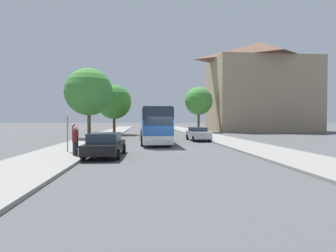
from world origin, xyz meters
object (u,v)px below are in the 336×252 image
pedestrian_walking_back (75,141)px  tree_left_far (114,102)px  bus_front (155,125)px  tree_right_near (199,101)px  parked_car_left_curb (105,144)px  parked_car_right_near (198,134)px  pedestrian_waiting_near (76,136)px  pedestrian_waiting_far (74,134)px  tree_left_near (89,92)px  bus_rear (150,122)px  bus_middle (151,122)px  bus_stop_sign (67,130)px

pedestrian_walking_back → tree_left_far: size_ratio=0.23×
bus_front → tree_right_near: tree_right_near is taller
parked_car_left_curb → parked_car_right_near: size_ratio=1.02×
pedestrian_waiting_near → pedestrian_walking_back: pedestrian_walking_back is taller
parked_car_left_curb → tree_left_far: (-2.09, 23.58, 4.13)m
pedestrian_walking_back → pedestrian_waiting_far: bearing=-71.8°
pedestrian_waiting_near → tree_left_near: tree_left_near is taller
bus_rear → pedestrian_waiting_far: bus_rear is taller
bus_rear → pedestrian_waiting_far: bearing=-99.6°
bus_front → parked_car_right_near: (4.73, 2.15, -1.02)m
pedestrian_waiting_near → tree_right_near: size_ratio=0.21×
parked_car_left_curb → pedestrian_walking_back: 1.74m
parked_car_left_curb → tree_left_far: tree_left_far is taller
pedestrian_waiting_far → tree_left_far: size_ratio=0.25×
pedestrian_waiting_far → pedestrian_walking_back: (1.55, -5.84, -0.07)m
tree_left_far → tree_right_near: bearing=21.8°
bus_rear → tree_left_far: size_ratio=1.53×
pedestrian_waiting_near → pedestrian_waiting_far: 1.03m
pedestrian_waiting_far → pedestrian_walking_back: size_ratio=1.08×
bus_rear → tree_left_near: (-7.58, -23.52, 3.64)m
bus_rear → pedestrian_walking_back: bearing=-95.7°
pedestrian_waiting_near → pedestrian_waiting_far: bearing=-152.5°
bus_middle → tree_left_far: size_ratio=1.50×
bus_front → pedestrian_waiting_near: 7.81m
bus_middle → tree_right_near: bearing=37.6°
pedestrian_waiting_near → bus_rear: bearing=174.9°
tree_left_near → tree_right_near: size_ratio=1.03×
bus_stop_sign → tree_right_near: 31.50m
bus_stop_sign → tree_left_near: tree_left_near is taller
parked_car_left_curb → tree_left_far: 24.03m
pedestrian_waiting_near → tree_right_near: (14.84, 24.58, 4.52)m
pedestrian_waiting_near → tree_left_near: bearing=-168.1°
bus_rear → pedestrian_walking_back: (-5.27, -38.81, -0.80)m
pedestrian_walking_back → tree_left_far: 24.18m
tree_left_near → pedestrian_waiting_far: bearing=-85.4°
bus_rear → tree_left_far: (-5.65, -14.94, 3.07)m
pedestrian_waiting_far → pedestrian_walking_back: pedestrian_waiting_far is taller
bus_middle → pedestrian_waiting_near: bus_middle is taller
bus_rear → pedestrian_waiting_near: size_ratio=6.81×
pedestrian_walking_back → tree_left_near: (-2.31, 15.28, 4.44)m
bus_middle → pedestrian_waiting_far: (-6.68, -17.33, -0.80)m
bus_middle → bus_rear: 15.64m
bus_rear → pedestrian_waiting_near: bus_rear is taller
parked_car_right_near → pedestrian_waiting_near: pedestrian_waiting_near is taller
tree_left_near → tree_left_far: tree_left_near is taller
bus_middle → pedestrian_walking_back: (-5.14, -23.17, -0.88)m
pedestrian_waiting_far → tree_right_near: (15.22, 23.63, 4.41)m
bus_front → tree_left_far: size_ratio=1.43×
bus_front → tree_left_far: tree_left_far is taller
tree_left_far → tree_right_near: size_ratio=0.94×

